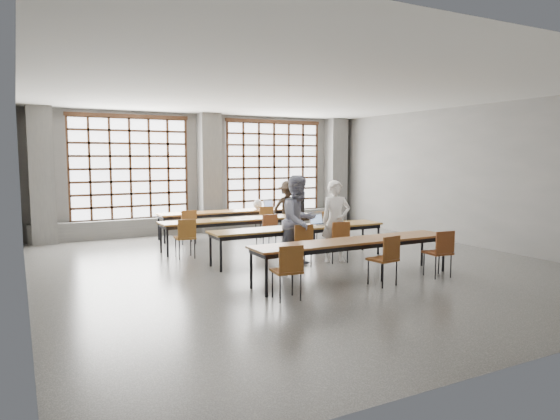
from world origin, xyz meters
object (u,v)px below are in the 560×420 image
Objects in this scene: chair_front_left at (302,241)px; student_back at (288,208)px; chair_near_mid at (386,255)px; laptop_front at (318,222)px; desk_row_c at (299,230)px; student_female at (299,221)px; student_male at (336,221)px; chair_near_right at (441,249)px; mouse at (337,223)px; phone at (309,226)px; desk_row_d at (354,243)px; backpack at (297,207)px; desk_row_a at (229,213)px; red_pouch at (286,268)px; chair_front_right at (338,238)px; chair_back_right at (290,217)px; laptop_back at (270,206)px; chair_back_mid at (265,218)px; chair_back_left at (188,223)px; chair_near_left at (288,267)px; plastic_bag at (258,204)px; chair_mid_centre at (268,228)px; green_box at (296,224)px; chair_mid_left at (186,234)px; chair_mid_right at (318,225)px; desk_row_b at (242,221)px.

student_back reaches higher than chair_front_left.
laptop_front is (0.32, 2.70, 0.25)m from chair_near_mid.
desk_row_c is 2.16× the size of student_female.
chair_near_right is at bearing -51.99° from student_male.
mouse is (0.95, -0.02, 0.08)m from desk_row_c.
student_male is at bearing -43.60° from phone.
backpack reaches higher than desk_row_d.
desk_row_a is 6.43m from red_pouch.
desk_row_a is 2.58× the size of student_back.
chair_front_left and chair_front_right have the same top height.
chair_back_right is 6.44m from red_pouch.
desk_row_c is 2.28m from backpack.
student_back is 3.58× the size of laptop_back.
student_female reaches higher than chair_back_mid.
laptop_front is (0.53, 2.08, 0.13)m from desk_row_d.
chair_back_left is at bearing -164.92° from laptop_back.
plastic_bag is (2.49, 6.36, 0.34)m from chair_near_left.
chair_mid_centre is 4.40× the size of red_pouch.
desk_row_a is 4.35m from chair_front_left.
chair_front_left is 3.52× the size of green_box.
phone is (0.17, 1.87, 0.07)m from desk_row_d.
student_male reaches higher than red_pouch.
desk_row_a is 4.55× the size of chair_back_right.
laptop_front is 3.46m from red_pouch.
phone is at bearing 127.57° from chair_front_right.
phone is (2.30, -1.41, 0.20)m from chair_mid_left.
backpack is (3.20, 0.68, 0.39)m from chair_mid_left.
desk_row_d is 3.28m from chair_mid_centre.
laptop_back is (0.68, 3.72, 0.00)m from laptop_front.
chair_mid_left is 1.00× the size of chair_front_right.
chair_mid_left is 0.51× the size of student_male.
chair_mid_right is at bearing -78.38° from plastic_bag.
desk_row_a is 2.16× the size of student_female.
plastic_bag reaches higher than chair_mid_centre.
desk_row_c is at bearing -115.65° from chair_back_right.
desk_row_a is 5.69m from desk_row_d.
chair_back_mid is at bearing 76.33° from green_box.
mouse is (1.06, -1.33, 0.21)m from chair_mid_centre.
laptop_back is at bearing 81.16° from chair_near_mid.
chair_mid_left and chair_mid_right have the same top height.
desk_row_b is 2.46m from student_female.
phone reaches higher than red_pouch.
chair_mid_centre is 1.00× the size of chair_mid_right.
backpack is at bearing -80.53° from plastic_bag.
chair_mid_left is at bearing 144.45° from chair_front_right.
laptop_back is (1.21, 5.79, 0.13)m from desk_row_d.
chair_near_mid is 8.98× the size of mouse.
chair_mid_right is at bearing 50.34° from chair_front_left.
chair_mid_left is 0.47× the size of student_female.
chair_near_mid reaches higher than red_pouch.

